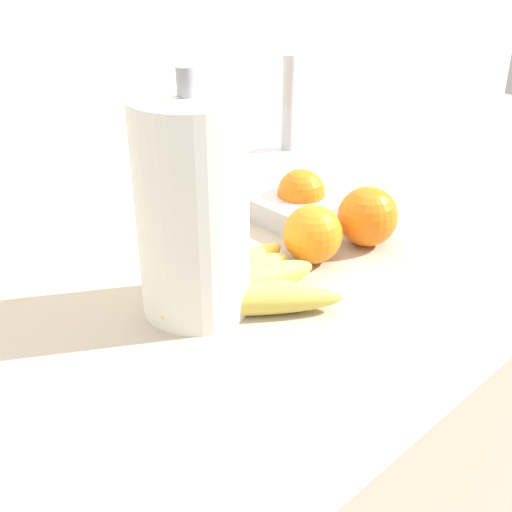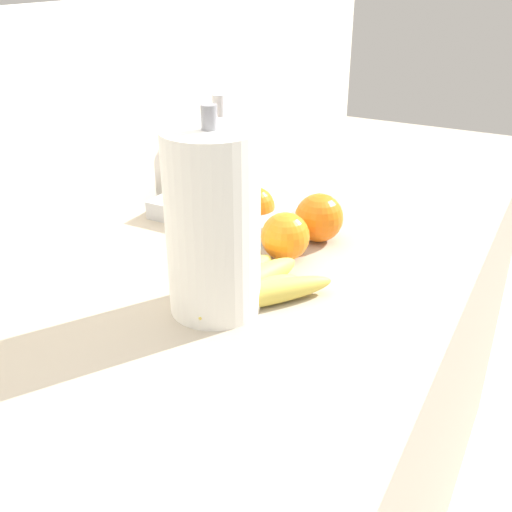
{
  "view_description": "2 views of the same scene",
  "coord_description": "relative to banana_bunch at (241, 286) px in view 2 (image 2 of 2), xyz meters",
  "views": [
    {
      "loc": [
        -0.67,
        -0.52,
        1.35
      ],
      "look_at": [
        -0.18,
        -0.01,
        0.97
      ],
      "focal_mm": 46.68,
      "sensor_mm": 36.0,
      "label": 1
    },
    {
      "loc": [
        -0.86,
        -0.39,
        1.36
      ],
      "look_at": [
        -0.21,
        -0.04,
        0.99
      ],
      "focal_mm": 41.81,
      "sensor_mm": 36.0,
      "label": 2
    }
  ],
  "objects": [
    {
      "name": "counter",
      "position": [
        0.23,
        0.02,
        -0.48
      ],
      "size": [
        1.75,
        0.61,
        0.93
      ],
      "primitive_type": "cube",
      "color": "#ADA08C",
      "rests_on": "ground"
    },
    {
      "name": "wall_back",
      "position": [
        0.23,
        0.36,
        -0.29
      ],
      "size": [
        2.15,
        0.06,
        1.3
      ],
      "primitive_type": "cube",
      "color": "silver",
      "rests_on": "ground"
    },
    {
      "name": "banana_bunch",
      "position": [
        0.0,
        0.0,
        0.0
      ],
      "size": [
        0.22,
        0.2,
        0.04
      ],
      "color": "#D9C24C",
      "rests_on": "counter"
    },
    {
      "name": "orange_far_right",
      "position": [
        0.23,
        -0.02,
        0.02
      ],
      "size": [
        0.08,
        0.08,
        0.08
      ],
      "primitive_type": "sphere",
      "color": "orange",
      "rests_on": "counter"
    },
    {
      "name": "orange_front",
      "position": [
        0.14,
        -0.0,
        0.02
      ],
      "size": [
        0.08,
        0.08,
        0.08
      ],
      "primitive_type": "sphere",
      "color": "orange",
      "rests_on": "counter"
    },
    {
      "name": "orange_center",
      "position": [
        0.24,
        0.11,
        0.02
      ],
      "size": [
        0.07,
        0.07,
        0.07
      ],
      "primitive_type": "sphere",
      "color": "orange",
      "rests_on": "counter"
    },
    {
      "name": "paper_towel_roll",
      "position": [
        -0.04,
        0.02,
        0.11
      ],
      "size": [
        0.12,
        0.12,
        0.28
      ],
      "color": "white",
      "rests_on": "counter"
    },
    {
      "name": "sink_basin",
      "position": [
        0.37,
        0.17,
        0.0
      ],
      "size": [
        0.4,
        0.26,
        0.2
      ],
      "color": "#B7BABF",
      "rests_on": "counter"
    }
  ]
}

